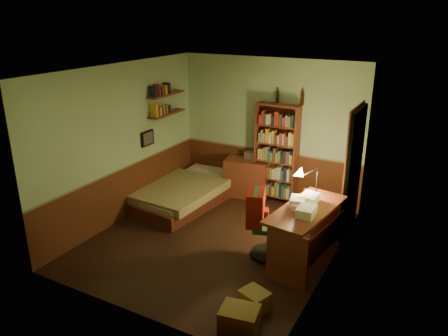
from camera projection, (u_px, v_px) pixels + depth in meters
The scene contains 24 objects.
floor at pixel (216, 240), 6.81m from camera, with size 3.50×4.00×0.02m, color black.
ceiling at pixel (215, 69), 5.93m from camera, with size 3.50×4.00×0.02m, color silver.
wall_back at pixel (269, 129), 8.03m from camera, with size 3.50×0.02×2.60m, color #93B58C.
wall_left at pixel (123, 144), 7.16m from camera, with size 0.02×4.00×2.60m, color #93B58C.
wall_right at pixel (335, 181), 5.58m from camera, with size 0.02×4.00×2.60m, color #93B58C.
wall_front at pixel (124, 213), 4.71m from camera, with size 3.50×0.02×2.60m, color #93B58C.
doorway at pixel (353, 172), 6.78m from camera, with size 0.06×0.90×2.00m, color black.
door_trim at pixel (351, 171), 6.79m from camera, with size 0.02×0.98×2.08m, color #451D12.
bed at pixel (186, 186), 8.04m from camera, with size 1.15×2.15×0.64m, color olive.
dresser at pixel (247, 178), 8.30m from camera, with size 0.81×0.41×0.72m, color #5E2A1B.
mini_stereo at pixel (252, 155), 8.24m from camera, with size 0.24×0.18×0.13m, color #B2B2B7.
bookshelf at pixel (276, 154), 7.93m from camera, with size 0.78×0.24×1.82m, color #5E2A1B.
bottle_left at pixel (277, 97), 7.71m from camera, with size 0.06×0.06×0.21m, color black.
bottle_right at pixel (302, 99), 7.50m from camera, with size 0.06×0.06×0.23m, color black.
desk at pixel (305, 234), 6.14m from camera, with size 0.61×1.48×0.79m, color #5E2A1B.
paper_stack at pixel (298, 201), 6.10m from camera, with size 0.20×0.27×0.11m, color silver.
desk_lamp at pixel (317, 177), 6.41m from camera, with size 0.15×0.15×0.51m, color black.
office_chair at pixel (269, 221), 6.16m from camera, with size 0.56×0.50×1.13m, color #244C2C.
red_jacket at pixel (255, 162), 6.06m from camera, with size 0.23×0.42×0.50m, color maroon.
wall_shelf_lower at pixel (167, 114), 7.91m from camera, with size 0.20×0.90×0.03m, color #5E2A1B.
wall_shelf_upper at pixel (166, 94), 7.79m from camera, with size 0.20×0.90×0.03m, color #5E2A1B.
framed_picture at pixel (147, 138), 7.65m from camera, with size 0.04×0.32×0.26m, color black.
cardboard_box_a at pixel (240, 321), 4.78m from camera, with size 0.42×0.33×0.31m, color #9A884C.
cardboard_box_b at pixel (255, 300), 5.19m from camera, with size 0.33×0.27×0.23m, color #9A884C.
Camera 1 is at (2.98, -5.25, 3.35)m, focal length 35.00 mm.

